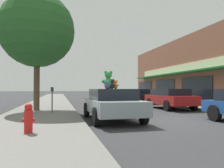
# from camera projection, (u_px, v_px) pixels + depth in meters

# --- Properties ---
(ground_plane) EXTENTS (260.00, 260.00, 0.00)m
(ground_plane) POSITION_uv_depth(u_px,v_px,m) (171.00, 121.00, 9.22)
(ground_plane) COLOR #333335
(sidewalk_near) EXTENTS (3.50, 90.00, 0.17)m
(sidewalk_near) POSITION_uv_depth(u_px,v_px,m) (35.00, 124.00, 7.94)
(sidewalk_near) COLOR slate
(sidewalk_near) RESTS_ON ground_plane
(plush_art_car) EXTENTS (2.07, 4.25, 1.35)m
(plush_art_car) POSITION_uv_depth(u_px,v_px,m) (112.00, 103.00, 9.37)
(plush_art_car) COLOR #8C999E
(plush_art_car) RESTS_ON ground_plane
(teddy_bear_giant) EXTENTS (0.61, 0.40, 0.81)m
(teddy_bear_giant) POSITION_uv_depth(u_px,v_px,m) (108.00, 80.00, 9.61)
(teddy_bear_giant) COLOR green
(teddy_bear_giant) RESTS_ON plush_art_car
(teddy_bear_black) EXTENTS (0.21, 0.29, 0.39)m
(teddy_bear_black) POSITION_uv_depth(u_px,v_px,m) (112.00, 84.00, 8.43)
(teddy_bear_black) COLOR black
(teddy_bear_black) RESTS_ON plush_art_car
(teddy_bear_blue) EXTENTS (0.24, 0.21, 0.34)m
(teddy_bear_blue) POSITION_uv_depth(u_px,v_px,m) (111.00, 85.00, 10.19)
(teddy_bear_blue) COLOR blue
(teddy_bear_blue) RESTS_ON plush_art_car
(teddy_bear_orange) EXTENTS (0.27, 0.17, 0.37)m
(teddy_bear_orange) POSITION_uv_depth(u_px,v_px,m) (116.00, 84.00, 8.62)
(teddy_bear_orange) COLOR orange
(teddy_bear_orange) RESTS_ON plush_art_car
(teddy_bear_teal) EXTENTS (0.27, 0.19, 0.35)m
(teddy_bear_teal) POSITION_uv_depth(u_px,v_px,m) (107.00, 85.00, 9.19)
(teddy_bear_teal) COLOR teal
(teddy_bear_teal) RESTS_ON plush_art_car
(teddy_bear_white) EXTENTS (0.28, 0.19, 0.37)m
(teddy_bear_white) POSITION_uv_depth(u_px,v_px,m) (107.00, 85.00, 10.22)
(teddy_bear_white) COLOR white
(teddy_bear_white) RESTS_ON plush_art_car
(teddy_bear_purple) EXTENTS (0.19, 0.20, 0.29)m
(teddy_bear_purple) POSITION_uv_depth(u_px,v_px,m) (106.00, 85.00, 8.41)
(teddy_bear_purple) COLOR purple
(teddy_bear_purple) RESTS_ON plush_art_car
(parked_car_far_center) EXTENTS (2.00, 4.32, 1.35)m
(parked_car_far_center) POSITION_uv_depth(u_px,v_px,m) (170.00, 98.00, 14.66)
(parked_car_far_center) COLOR maroon
(parked_car_far_center) RESTS_ON ground_plane
(parked_car_far_right) EXTENTS (1.98, 4.62, 1.33)m
(parked_car_far_right) POSITION_uv_depth(u_px,v_px,m) (137.00, 95.00, 20.78)
(parked_car_far_right) COLOR black
(parked_car_far_right) RESTS_ON ground_plane
(street_tree) EXTENTS (4.15, 4.15, 6.54)m
(street_tree) POSITION_uv_depth(u_px,v_px,m) (37.00, 30.00, 12.16)
(street_tree) COLOR brown
(street_tree) RESTS_ON sidewalk_near
(fire_hydrant) EXTENTS (0.33, 0.22, 0.79)m
(fire_hydrant) POSITION_uv_depth(u_px,v_px,m) (28.00, 118.00, 5.86)
(fire_hydrant) COLOR red
(fire_hydrant) RESTS_ON sidewalk_near
(parking_meter) EXTENTS (0.14, 0.10, 1.27)m
(parking_meter) POSITION_uv_depth(u_px,v_px,m) (52.00, 96.00, 10.87)
(parking_meter) COLOR #4C4C51
(parking_meter) RESTS_ON sidewalk_near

